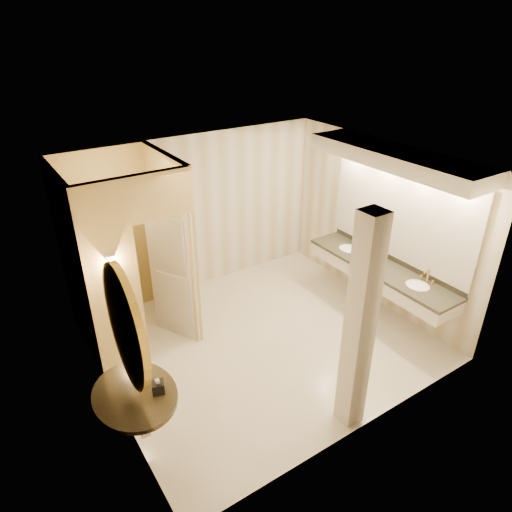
% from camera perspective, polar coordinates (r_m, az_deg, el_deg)
% --- Properties ---
extents(floor, '(4.50, 4.50, 0.00)m').
position_cam_1_polar(floor, '(6.99, 0.88, -10.44)').
color(floor, beige).
rests_on(floor, ground).
extents(ceiling, '(4.50, 4.50, 0.00)m').
position_cam_1_polar(ceiling, '(5.72, 1.08, 11.31)').
color(ceiling, silver).
rests_on(ceiling, wall_back).
extents(wall_back, '(4.50, 0.02, 2.70)m').
position_cam_1_polar(wall_back, '(7.81, -7.35, 5.18)').
color(wall_back, beige).
rests_on(wall_back, floor).
extents(wall_front, '(4.50, 0.02, 2.70)m').
position_cam_1_polar(wall_front, '(4.99, 14.21, -9.81)').
color(wall_front, beige).
rests_on(wall_front, floor).
extents(wall_left, '(0.02, 4.00, 2.70)m').
position_cam_1_polar(wall_left, '(5.48, -19.01, -6.80)').
color(wall_left, beige).
rests_on(wall_left, floor).
extents(wall_right, '(0.02, 4.00, 2.70)m').
position_cam_1_polar(wall_right, '(7.62, 15.13, 3.80)').
color(wall_right, beige).
rests_on(wall_right, floor).
extents(toilet_closet, '(1.50, 1.55, 2.70)m').
position_cam_1_polar(toilet_closet, '(6.54, -12.08, 0.41)').
color(toilet_closet, '#D9BD71').
rests_on(toilet_closet, floor).
extents(wall_sconce, '(0.14, 0.14, 0.42)m').
position_cam_1_polar(wall_sconce, '(5.71, -17.71, -0.60)').
color(wall_sconce, gold).
rests_on(wall_sconce, toilet_closet).
extents(vanity, '(0.75, 2.81, 2.09)m').
position_cam_1_polar(vanity, '(7.08, 16.27, 4.27)').
color(vanity, beige).
rests_on(vanity, floor).
extents(console_shelf, '(1.06, 1.06, 1.98)m').
position_cam_1_polar(console_shelf, '(4.76, -15.43, -12.07)').
color(console_shelf, black).
rests_on(console_shelf, floor).
extents(pillar, '(0.25, 0.25, 2.70)m').
position_cam_1_polar(pillar, '(5.11, 12.84, -8.59)').
color(pillar, beige).
rests_on(pillar, floor).
extents(tissue_box, '(0.16, 0.16, 0.12)m').
position_cam_1_polar(tissue_box, '(4.99, -12.13, -15.74)').
color(tissue_box, black).
rests_on(tissue_box, console_shelf).
extents(toilet, '(0.57, 0.75, 0.67)m').
position_cam_1_polar(toilet, '(7.45, -18.63, -6.24)').
color(toilet, white).
rests_on(toilet, floor).
extents(soap_bottle_a, '(0.06, 0.06, 0.12)m').
position_cam_1_polar(soap_bottle_a, '(7.30, 15.45, -0.94)').
color(soap_bottle_a, beige).
rests_on(soap_bottle_a, vanity).
extents(soap_bottle_b, '(0.12, 0.12, 0.13)m').
position_cam_1_polar(soap_bottle_b, '(7.39, 14.69, -0.46)').
color(soap_bottle_b, silver).
rests_on(soap_bottle_b, vanity).
extents(soap_bottle_c, '(0.08, 0.08, 0.19)m').
position_cam_1_polar(soap_bottle_c, '(7.35, 14.27, -0.30)').
color(soap_bottle_c, '#C6B28C').
rests_on(soap_bottle_c, vanity).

